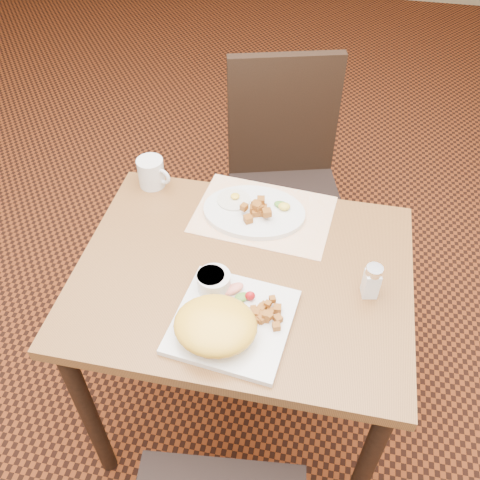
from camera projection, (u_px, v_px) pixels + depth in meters
name	position (u px, v px, depth m)	size (l,w,h in m)	color
ground	(242.00, 405.00, 1.97)	(8.00, 8.00, 0.00)	black
table	(243.00, 297.00, 1.52)	(0.90, 0.70, 0.75)	brown
chair_far	(284.00, 173.00, 2.08)	(0.52, 0.53, 0.97)	black
placemat	(263.00, 214.00, 1.60)	(0.40, 0.28, 0.00)	white
plate_square	(233.00, 321.00, 1.31)	(0.28, 0.28, 0.02)	silver
plate_oval	(254.00, 212.00, 1.59)	(0.30, 0.23, 0.02)	silver
hollandaise_mound	(215.00, 325.00, 1.25)	(0.20, 0.18, 0.07)	yellow
ramekin	(214.00, 281.00, 1.36)	(0.09, 0.09, 0.05)	silver
garnish_sq	(239.00, 292.00, 1.36)	(0.09, 0.07, 0.03)	#387223
fried_egg	(234.00, 199.00, 1.61)	(0.10, 0.10, 0.02)	white
garnish_ov	(283.00, 206.00, 1.59)	(0.05, 0.04, 0.02)	#387223
salt_shaker	(372.00, 281.00, 1.35)	(0.05, 0.05, 0.10)	white
coffee_mug	(152.00, 173.00, 1.66)	(0.11, 0.08, 0.09)	silver
home_fries_sq	(264.00, 314.00, 1.31)	(0.09, 0.09, 0.03)	#A55D1A
home_fries_ov	(258.00, 209.00, 1.56)	(0.10, 0.10, 0.04)	#A55D1A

